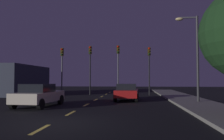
{
  "coord_description": "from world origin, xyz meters",
  "views": [
    {
      "loc": [
        3.2,
        -8.8,
        1.71
      ],
      "look_at": [
        0.89,
        15.39,
        2.74
      ],
      "focal_mm": 36.41,
      "sensor_mm": 36.0,
      "label": 1
    }
  ],
  "objects_px": {
    "traffic_signal_far_left": "(62,62)",
    "traffic_signal_center_right": "(118,61)",
    "traffic_signal_far_right": "(149,62)",
    "traffic_signal_center_left": "(90,61)",
    "car_adjacent_lane": "(39,95)",
    "car_stopped_ahead": "(127,92)",
    "street_lamp_right": "(194,50)"
  },
  "relations": [
    {
      "from": "traffic_signal_center_right",
      "to": "street_lamp_right",
      "type": "bearing_deg",
      "value": -53.35
    },
    {
      "from": "traffic_signal_far_left",
      "to": "traffic_signal_center_right",
      "type": "relative_size",
      "value": 0.96
    },
    {
      "from": "traffic_signal_far_left",
      "to": "traffic_signal_center_right",
      "type": "distance_m",
      "value": 6.37
    },
    {
      "from": "traffic_signal_center_right",
      "to": "street_lamp_right",
      "type": "height_order",
      "value": "street_lamp_right"
    },
    {
      "from": "traffic_signal_far_left",
      "to": "car_stopped_ahead",
      "type": "bearing_deg",
      "value": -39.59
    },
    {
      "from": "traffic_signal_far_right",
      "to": "traffic_signal_center_right",
      "type": "bearing_deg",
      "value": 179.99
    },
    {
      "from": "traffic_signal_center_right",
      "to": "traffic_signal_far_right",
      "type": "relative_size",
      "value": 1.05
    },
    {
      "from": "traffic_signal_center_left",
      "to": "traffic_signal_far_right",
      "type": "xyz_separation_m",
      "value": [
        6.53,
        -0.0,
        -0.14
      ]
    },
    {
      "from": "traffic_signal_far_left",
      "to": "car_adjacent_lane",
      "type": "relative_size",
      "value": 1.27
    },
    {
      "from": "traffic_signal_center_left",
      "to": "car_stopped_ahead",
      "type": "height_order",
      "value": "traffic_signal_center_left"
    },
    {
      "from": "car_adjacent_lane",
      "to": "street_lamp_right",
      "type": "relative_size",
      "value": 0.66
    },
    {
      "from": "traffic_signal_far_left",
      "to": "street_lamp_right",
      "type": "height_order",
      "value": "street_lamp_right"
    },
    {
      "from": "traffic_signal_center_left",
      "to": "street_lamp_right",
      "type": "xyz_separation_m",
      "value": [
        9.18,
        -8.13,
        0.06
      ]
    },
    {
      "from": "traffic_signal_center_right",
      "to": "traffic_signal_far_right",
      "type": "height_order",
      "value": "traffic_signal_center_right"
    },
    {
      "from": "traffic_signal_center_right",
      "to": "car_adjacent_lane",
      "type": "xyz_separation_m",
      "value": [
        -4.3,
        -10.99,
        -3.07
      ]
    },
    {
      "from": "traffic_signal_far_right",
      "to": "car_adjacent_lane",
      "type": "relative_size",
      "value": 1.26
    },
    {
      "from": "traffic_signal_far_right",
      "to": "street_lamp_right",
      "type": "relative_size",
      "value": 0.83
    },
    {
      "from": "traffic_signal_center_right",
      "to": "traffic_signal_far_right",
      "type": "xyz_separation_m",
      "value": [
        3.4,
        -0.0,
        -0.16
      ]
    },
    {
      "from": "traffic_signal_far_right",
      "to": "car_stopped_ahead",
      "type": "bearing_deg",
      "value": -109.84
    },
    {
      "from": "traffic_signal_far_left",
      "to": "traffic_signal_far_right",
      "type": "bearing_deg",
      "value": -0.0
    },
    {
      "from": "traffic_signal_far_right",
      "to": "car_stopped_ahead",
      "type": "xyz_separation_m",
      "value": [
        -2.24,
        -6.22,
        -2.94
      ]
    },
    {
      "from": "traffic_signal_center_left",
      "to": "street_lamp_right",
      "type": "relative_size",
      "value": 0.86
    },
    {
      "from": "street_lamp_right",
      "to": "car_stopped_ahead",
      "type": "bearing_deg",
      "value": 158.7
    },
    {
      "from": "traffic_signal_far_right",
      "to": "car_adjacent_lane",
      "type": "distance_m",
      "value": 13.73
    },
    {
      "from": "traffic_signal_center_right",
      "to": "car_stopped_ahead",
      "type": "xyz_separation_m",
      "value": [
        1.15,
        -6.22,
        -3.1
      ]
    },
    {
      "from": "traffic_signal_center_left",
      "to": "car_adjacent_lane",
      "type": "distance_m",
      "value": 11.46
    },
    {
      "from": "traffic_signal_center_left",
      "to": "traffic_signal_center_right",
      "type": "distance_m",
      "value": 3.13
    },
    {
      "from": "street_lamp_right",
      "to": "traffic_signal_far_left",
      "type": "bearing_deg",
      "value": 146.79
    },
    {
      "from": "traffic_signal_far_left",
      "to": "street_lamp_right",
      "type": "relative_size",
      "value": 0.83
    },
    {
      "from": "traffic_signal_far_left",
      "to": "traffic_signal_center_left",
      "type": "bearing_deg",
      "value": 0.01
    },
    {
      "from": "traffic_signal_center_left",
      "to": "car_stopped_ahead",
      "type": "xyz_separation_m",
      "value": [
        4.28,
        -6.22,
        -3.08
      ]
    },
    {
      "from": "traffic_signal_center_left",
      "to": "car_adjacent_lane",
      "type": "bearing_deg",
      "value": -96.09
    }
  ]
}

